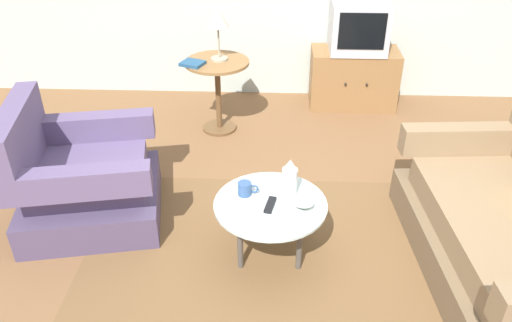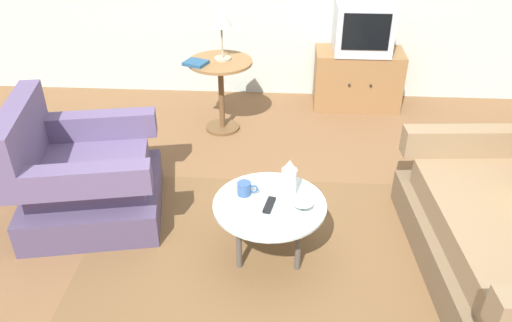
{
  "view_description": "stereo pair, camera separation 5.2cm",
  "coord_description": "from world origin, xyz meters",
  "px_view_note": "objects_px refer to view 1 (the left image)",
  "views": [
    {
      "loc": [
        -0.09,
        -2.46,
        2.25
      ],
      "look_at": [
        -0.21,
        0.26,
        0.55
      ],
      "focal_mm": 35.87,
      "sensor_mm": 36.0,
      "label": 1
    },
    {
      "loc": [
        -0.04,
        -2.46,
        2.25
      ],
      "look_at": [
        -0.21,
        0.26,
        0.55
      ],
      "focal_mm": 35.87,
      "sensor_mm": 36.0,
      "label": 2
    }
  ],
  "objects_px": {
    "coffee_table": "(270,209)",
    "mug": "(245,189)",
    "armchair": "(81,181)",
    "side_table": "(218,81)",
    "tv_remote_dark": "(270,205)",
    "tv_stand": "(353,78)",
    "table_lamp": "(218,21)",
    "television": "(359,27)",
    "bowl": "(303,205)",
    "vase": "(290,177)",
    "book": "(193,63)"
  },
  "relations": [
    {
      "from": "armchair",
      "to": "book",
      "type": "relative_size",
      "value": 4.59
    },
    {
      "from": "table_lamp",
      "to": "book",
      "type": "height_order",
      "value": "table_lamp"
    },
    {
      "from": "armchair",
      "to": "table_lamp",
      "type": "height_order",
      "value": "table_lamp"
    },
    {
      "from": "coffee_table",
      "to": "tv_remote_dark",
      "type": "distance_m",
      "value": 0.06
    },
    {
      "from": "vase",
      "to": "armchair",
      "type": "bearing_deg",
      "value": 170.33
    },
    {
      "from": "television",
      "to": "book",
      "type": "relative_size",
      "value": 2.3
    },
    {
      "from": "coffee_table",
      "to": "vase",
      "type": "relative_size",
      "value": 2.87
    },
    {
      "from": "tv_stand",
      "to": "tv_remote_dark",
      "type": "distance_m",
      "value": 2.42
    },
    {
      "from": "coffee_table",
      "to": "mug",
      "type": "xyz_separation_m",
      "value": [
        -0.16,
        0.09,
        0.08
      ]
    },
    {
      "from": "side_table",
      "to": "mug",
      "type": "distance_m",
      "value": 1.63
    },
    {
      "from": "armchair",
      "to": "tv_remote_dark",
      "type": "height_order",
      "value": "armchair"
    },
    {
      "from": "mug",
      "to": "table_lamp",
      "type": "bearing_deg",
      "value": 101.15
    },
    {
      "from": "tv_remote_dark",
      "to": "side_table",
      "type": "bearing_deg",
      "value": -152.23
    },
    {
      "from": "mug",
      "to": "armchair",
      "type": "bearing_deg",
      "value": 166.71
    },
    {
      "from": "vase",
      "to": "bowl",
      "type": "xyz_separation_m",
      "value": [
        0.08,
        -0.16,
        -0.09
      ]
    },
    {
      "from": "armchair",
      "to": "tv_remote_dark",
      "type": "bearing_deg",
      "value": 62.59
    },
    {
      "from": "armchair",
      "to": "mug",
      "type": "distance_m",
      "value": 1.18
    },
    {
      "from": "coffee_table",
      "to": "tv_remote_dark",
      "type": "bearing_deg",
      "value": -90.43
    },
    {
      "from": "side_table",
      "to": "tv_remote_dark",
      "type": "xyz_separation_m",
      "value": [
        0.49,
        -1.71,
        -0.06
      ]
    },
    {
      "from": "armchair",
      "to": "tv_stand",
      "type": "relative_size",
      "value": 1.25
    },
    {
      "from": "tv_stand",
      "to": "television",
      "type": "xyz_separation_m",
      "value": [
        0.0,
        0.0,
        0.51
      ]
    },
    {
      "from": "bowl",
      "to": "book",
      "type": "distance_m",
      "value": 1.86
    },
    {
      "from": "tv_remote_dark",
      "to": "table_lamp",
      "type": "bearing_deg",
      "value": -153.04
    },
    {
      "from": "book",
      "to": "table_lamp",
      "type": "bearing_deg",
      "value": 53.7
    },
    {
      "from": "mug",
      "to": "bowl",
      "type": "bearing_deg",
      "value": -20.27
    },
    {
      "from": "mug",
      "to": "tv_stand",
      "type": "bearing_deg",
      "value": 66.81
    },
    {
      "from": "armchair",
      "to": "bowl",
      "type": "bearing_deg",
      "value": 64.16
    },
    {
      "from": "tv_stand",
      "to": "bowl",
      "type": "bearing_deg",
      "value": -104.13
    },
    {
      "from": "armchair",
      "to": "side_table",
      "type": "relative_size",
      "value": 1.58
    },
    {
      "from": "television",
      "to": "book",
      "type": "xyz_separation_m",
      "value": [
        -1.46,
        -0.68,
        -0.12
      ]
    },
    {
      "from": "armchair",
      "to": "side_table",
      "type": "height_order",
      "value": "armchair"
    },
    {
      "from": "mug",
      "to": "tv_remote_dark",
      "type": "bearing_deg",
      "value": -36.58
    },
    {
      "from": "coffee_table",
      "to": "side_table",
      "type": "distance_m",
      "value": 1.76
    },
    {
      "from": "table_lamp",
      "to": "book",
      "type": "relative_size",
      "value": 1.96
    },
    {
      "from": "television",
      "to": "bowl",
      "type": "distance_m",
      "value": 2.4
    },
    {
      "from": "tv_remote_dark",
      "to": "armchair",
      "type": "bearing_deg",
      "value": -94.89
    },
    {
      "from": "television",
      "to": "coffee_table",
      "type": "bearing_deg",
      "value": -108.91
    },
    {
      "from": "armchair",
      "to": "table_lamp",
      "type": "relative_size",
      "value": 2.34
    },
    {
      "from": "coffee_table",
      "to": "bowl",
      "type": "relative_size",
      "value": 5.56
    },
    {
      "from": "side_table",
      "to": "table_lamp",
      "type": "bearing_deg",
      "value": 53.16
    },
    {
      "from": "armchair",
      "to": "television",
      "type": "xyz_separation_m",
      "value": [
        2.07,
        1.91,
        0.5
      ]
    },
    {
      "from": "table_lamp",
      "to": "mug",
      "type": "distance_m",
      "value": 1.74
    },
    {
      "from": "table_lamp",
      "to": "vase",
      "type": "height_order",
      "value": "table_lamp"
    },
    {
      "from": "tv_remote_dark",
      "to": "book",
      "type": "bearing_deg",
      "value": -145.2
    },
    {
      "from": "armchair",
      "to": "side_table",
      "type": "distance_m",
      "value": 1.56
    },
    {
      "from": "table_lamp",
      "to": "tv_remote_dark",
      "type": "bearing_deg",
      "value": -74.7
    },
    {
      "from": "vase",
      "to": "side_table",
      "type": "bearing_deg",
      "value": 111.33
    },
    {
      "from": "coffee_table",
      "to": "television",
      "type": "height_order",
      "value": "television"
    },
    {
      "from": "table_lamp",
      "to": "vase",
      "type": "bearing_deg",
      "value": -69.59
    },
    {
      "from": "mug",
      "to": "tv_remote_dark",
      "type": "height_order",
      "value": "mug"
    }
  ]
}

